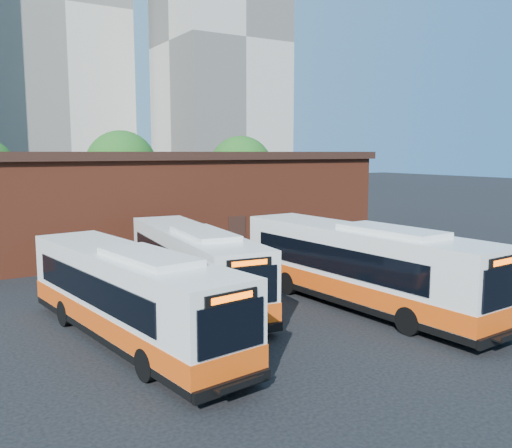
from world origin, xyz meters
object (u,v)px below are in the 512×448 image
transit_worker (471,304)px  bus_west (130,299)px  bus_mideast (361,269)px  bus_midwest (193,267)px

transit_worker → bus_west: bearing=46.2°
bus_mideast → transit_worker: bearing=-72.4°
bus_midwest → transit_worker: bearing=-43.9°
bus_mideast → transit_worker: size_ratio=7.49×
bus_west → bus_mideast: bus_mideast is taller
bus_midwest → bus_mideast: 7.08m
bus_west → transit_worker: bus_west is taller
bus_midwest → transit_worker: (7.17, -8.48, -0.61)m
bus_west → bus_mideast: bearing=-13.5°
bus_midwest → transit_worker: 11.12m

